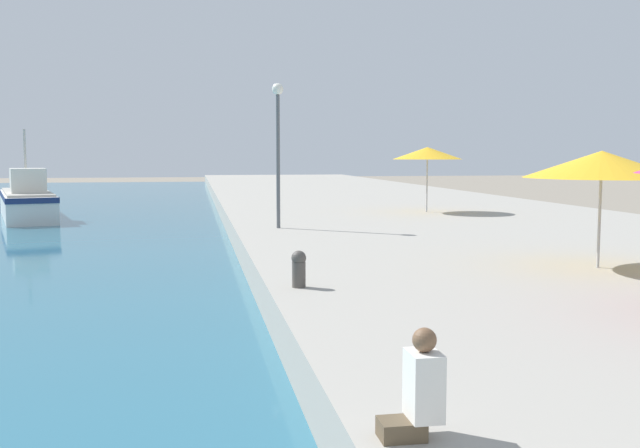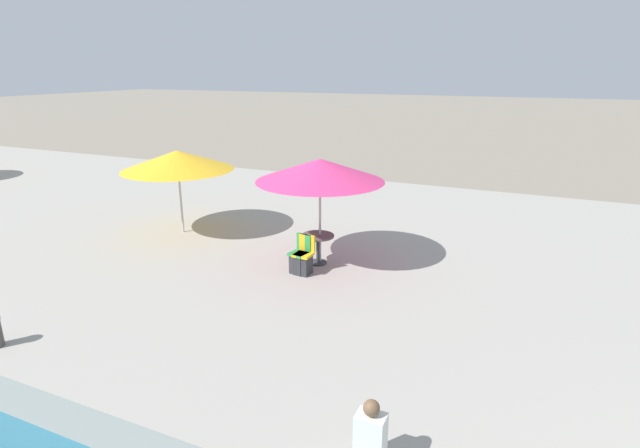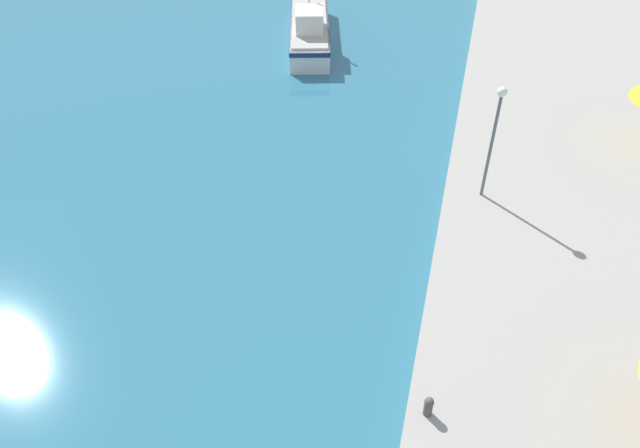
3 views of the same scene
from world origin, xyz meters
name	(u,v)px [view 1 (image 1 of 3)]	position (x,y,z in m)	size (l,w,h in m)	color
quay_promenade	(367,205)	(8.00, 37.00, 0.39)	(16.00, 90.00, 0.78)	#A39E93
fishing_boat_mid	(27,201)	(-9.17, 35.62, 0.89)	(4.46, 9.12, 4.30)	silver
cafe_umbrella_white	(602,164)	(6.98, 12.87, 2.92)	(3.15, 3.15, 2.41)	#B7B7B7
cafe_umbrella_striped	(427,153)	(8.11, 27.29, 3.17)	(2.82, 2.82, 2.64)	#B7B7B7
person_at_quay	(419,390)	(0.56, 4.97, 1.19)	(0.50, 0.36, 0.92)	brown
mooring_bollard	(299,268)	(0.55, 11.77, 1.13)	(0.26, 0.26, 0.65)	#4C4742
lamppost	(278,130)	(1.39, 21.98, 3.88)	(0.36, 0.36, 4.56)	#565B60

